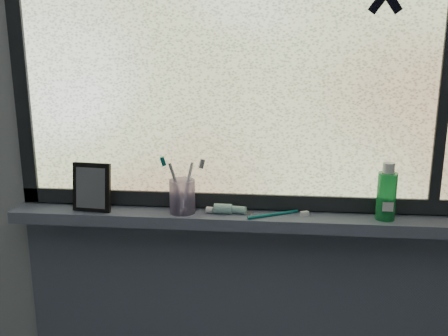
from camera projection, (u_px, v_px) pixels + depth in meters
name	position (u px, v px, depth m)	size (l,w,h in m)	color
wall_back	(251.00, 142.00, 1.68)	(3.00, 0.01, 2.50)	#9EA3A8
windowsill	(249.00, 219.00, 1.67)	(1.62, 0.14, 0.04)	#535A6F
window_pane	(252.00, 57.00, 1.59)	(1.50, 0.01, 1.00)	silver
frame_bottom	(250.00, 201.00, 1.70)	(1.60, 0.03, 0.05)	black
frame_left	(19.00, 56.00, 1.66)	(0.05, 0.03, 1.10)	black
frame_mullion	(448.00, 57.00, 1.53)	(0.04, 0.03, 1.00)	black
vanity_mirror	(92.00, 187.00, 1.67)	(0.13, 0.07, 0.16)	black
toothpaste_tube	(229.00, 209.00, 1.66)	(0.19, 0.04, 0.03)	white
toothbrush_cup	(182.00, 196.00, 1.66)	(0.09, 0.09, 0.11)	#B59FD2
toothbrush_lying	(273.00, 214.00, 1.64)	(0.23, 0.02, 0.02)	#0B6964
mouthwash_bottle	(387.00, 191.00, 1.59)	(0.06, 0.06, 0.15)	green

